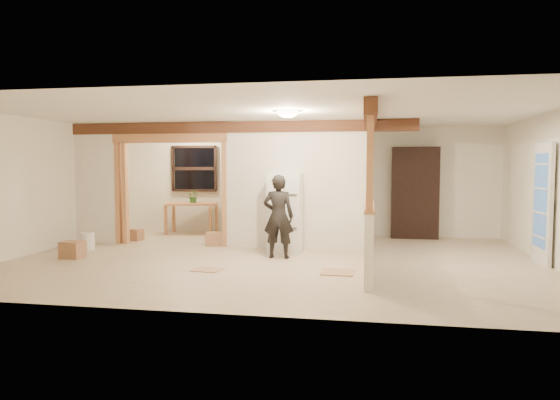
% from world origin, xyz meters
% --- Properties ---
extents(floor, '(9.00, 6.50, 0.01)m').
position_xyz_m(floor, '(0.00, 0.00, -0.01)').
color(floor, '#C6B193').
rests_on(floor, ground).
extents(ceiling, '(9.00, 6.50, 0.01)m').
position_xyz_m(ceiling, '(0.00, 0.00, 2.50)').
color(ceiling, white).
extents(wall_back, '(9.00, 0.01, 2.50)m').
position_xyz_m(wall_back, '(0.00, 3.25, 1.25)').
color(wall_back, white).
rests_on(wall_back, floor).
extents(wall_front, '(9.00, 0.01, 2.50)m').
position_xyz_m(wall_front, '(0.00, -3.25, 1.25)').
color(wall_front, white).
rests_on(wall_front, floor).
extents(wall_left, '(0.01, 6.50, 2.50)m').
position_xyz_m(wall_left, '(-4.50, 0.00, 1.25)').
color(wall_left, white).
rests_on(wall_left, floor).
extents(wall_right, '(0.01, 6.50, 2.50)m').
position_xyz_m(wall_right, '(4.50, 0.00, 1.25)').
color(wall_right, white).
rests_on(wall_right, floor).
extents(partition_left_stub, '(0.90, 0.12, 2.50)m').
position_xyz_m(partition_left_stub, '(-4.05, 1.20, 1.25)').
color(partition_left_stub, white).
rests_on(partition_left_stub, floor).
extents(partition_center, '(2.80, 0.12, 2.50)m').
position_xyz_m(partition_center, '(0.20, 1.20, 1.25)').
color(partition_center, white).
rests_on(partition_center, floor).
extents(doorway_frame, '(2.46, 0.14, 2.20)m').
position_xyz_m(doorway_frame, '(-2.40, 1.20, 1.10)').
color(doorway_frame, tan).
rests_on(doorway_frame, floor).
extents(header_beam_back, '(7.00, 0.18, 0.22)m').
position_xyz_m(header_beam_back, '(-1.00, 1.20, 2.38)').
color(header_beam_back, brown).
rests_on(header_beam_back, ceiling).
extents(header_beam_right, '(0.18, 3.30, 0.22)m').
position_xyz_m(header_beam_right, '(1.60, -0.40, 2.38)').
color(header_beam_right, brown).
rests_on(header_beam_right, ceiling).
extents(pony_wall, '(0.12, 3.20, 1.00)m').
position_xyz_m(pony_wall, '(1.60, -0.40, 0.50)').
color(pony_wall, white).
rests_on(pony_wall, floor).
extents(stud_partition, '(0.14, 3.20, 1.32)m').
position_xyz_m(stud_partition, '(1.60, -0.40, 1.66)').
color(stud_partition, tan).
rests_on(stud_partition, pony_wall).
extents(window_back, '(1.12, 0.10, 1.10)m').
position_xyz_m(window_back, '(-2.60, 3.17, 1.55)').
color(window_back, black).
rests_on(window_back, wall_back).
extents(french_door, '(0.12, 0.86, 2.00)m').
position_xyz_m(french_door, '(4.42, 0.40, 1.00)').
color(french_door, white).
rests_on(french_door, floor).
extents(ceiling_dome_main, '(0.36, 0.36, 0.16)m').
position_xyz_m(ceiling_dome_main, '(0.30, -0.50, 2.48)').
color(ceiling_dome_main, '#FFEABF').
rests_on(ceiling_dome_main, ceiling).
extents(ceiling_dome_util, '(0.32, 0.32, 0.14)m').
position_xyz_m(ceiling_dome_util, '(-2.50, 2.30, 2.48)').
color(ceiling_dome_util, '#FFEABF').
rests_on(ceiling_dome_util, ceiling).
extents(hanging_bulb, '(0.07, 0.07, 0.07)m').
position_xyz_m(hanging_bulb, '(-2.00, 1.60, 2.18)').
color(hanging_bulb, '#FFD88C').
rests_on(hanging_bulb, ceiling).
extents(refrigerator, '(0.61, 0.60, 1.49)m').
position_xyz_m(refrigerator, '(0.04, 0.84, 0.75)').
color(refrigerator, silver).
rests_on(refrigerator, floor).
extents(woman, '(0.54, 0.36, 1.47)m').
position_xyz_m(woman, '(0.04, 0.12, 0.74)').
color(woman, black).
rests_on(woman, floor).
extents(work_table, '(1.28, 0.83, 0.75)m').
position_xyz_m(work_table, '(-2.54, 2.78, 0.37)').
color(work_table, tan).
rests_on(work_table, floor).
extents(potted_plant, '(0.33, 0.30, 0.31)m').
position_xyz_m(potted_plant, '(-2.47, 2.76, 0.90)').
color(potted_plant, '#3B7835').
rests_on(potted_plant, work_table).
extents(shop_vac, '(0.61, 0.61, 0.66)m').
position_xyz_m(shop_vac, '(-3.89, 1.82, 0.33)').
color(shop_vac, '#9D160D').
rests_on(shop_vac, floor).
extents(bookshelf, '(1.02, 0.34, 2.04)m').
position_xyz_m(bookshelf, '(2.61, 3.01, 1.02)').
color(bookshelf, black).
rests_on(bookshelf, floor).
extents(bucket, '(0.31, 0.31, 0.33)m').
position_xyz_m(bucket, '(-3.75, 0.32, 0.17)').
color(bucket, silver).
rests_on(bucket, floor).
extents(box_util_a, '(0.39, 0.36, 0.27)m').
position_xyz_m(box_util_a, '(-1.52, 1.25, 0.13)').
color(box_util_a, '#A26E4E').
rests_on(box_util_a, floor).
extents(box_util_b, '(0.30, 0.30, 0.24)m').
position_xyz_m(box_util_b, '(-3.38, 1.61, 0.12)').
color(box_util_b, '#A26E4E').
rests_on(box_util_b, floor).
extents(box_front, '(0.39, 0.32, 0.30)m').
position_xyz_m(box_front, '(-3.53, -0.53, 0.15)').
color(box_front, '#A26E4E').
rests_on(box_front, floor).
extents(floor_panel_near, '(0.50, 0.50, 0.02)m').
position_xyz_m(floor_panel_near, '(1.14, -0.92, 0.01)').
color(floor_panel_near, tan).
rests_on(floor_panel_near, floor).
extents(floor_panel_far, '(0.47, 0.40, 0.01)m').
position_xyz_m(floor_panel_far, '(-0.88, -1.08, 0.01)').
color(floor_panel_far, tan).
rests_on(floor_panel_far, floor).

